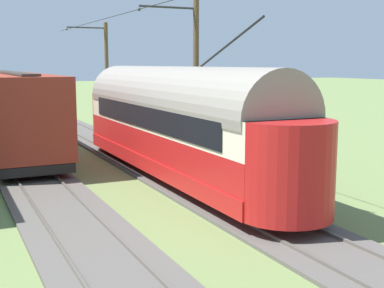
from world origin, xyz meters
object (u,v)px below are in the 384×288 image
object	(u,v)px
catenary_pole_foreground	(106,72)
switch_stand	(104,121)
vintage_streetcar	(175,121)
catenary_pole_mid_near	(194,77)
boxcar_adjacent	(13,111)

from	to	relation	value
catenary_pole_foreground	switch_stand	bearing A→B (deg)	70.81
vintage_streetcar	switch_stand	xyz separation A→B (m)	(-1.35, -14.64, -1.56)
catenary_pole_mid_near	catenary_pole_foreground	bearing A→B (deg)	-90.00
vintage_streetcar	catenary_pole_foreground	distance (m)	18.68
vintage_streetcar	switch_stand	distance (m)	14.79
catenary_pole_mid_near	switch_stand	xyz separation A→B (m)	(1.31, -10.80, -3.11)
switch_stand	catenary_pole_foreground	bearing A→B (deg)	-109.19
catenary_pole_foreground	catenary_pole_mid_near	distance (m)	14.58
catenary_pole_mid_near	switch_stand	world-z (taller)	catenary_pole_mid_near
vintage_streetcar	boxcar_adjacent	bearing A→B (deg)	-58.60
catenary_pole_mid_near	vintage_streetcar	bearing A→B (deg)	55.25
vintage_streetcar	boxcar_adjacent	xyz separation A→B (m)	(4.95, -8.11, -0.09)
vintage_streetcar	catenary_pole_foreground	bearing A→B (deg)	-98.23
boxcar_adjacent	catenary_pole_mid_near	xyz separation A→B (m)	(-7.61, 4.26, 1.65)
boxcar_adjacent	switch_stand	xyz separation A→B (m)	(-6.30, -6.54, -1.46)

